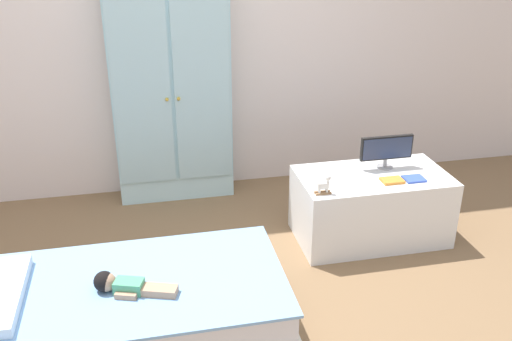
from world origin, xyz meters
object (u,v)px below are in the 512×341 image
Objects in this scene: bed at (123,310)px; doll at (120,284)px; rocking_horse_toy at (324,185)px; tv_stand at (371,206)px; book_blue at (414,179)px; book_orange at (392,181)px; tv_monitor at (387,149)px; wardrobe at (171,93)px.

doll is (0.00, -0.05, 0.18)m from bed.
rocking_horse_toy reaches higher than bed.
tv_stand reaches higher than doll.
book_blue is (1.73, 0.56, 0.11)m from doll.
rocking_horse_toy is 0.88× the size of book_orange.
book_orange reaches higher than doll.
tv_stand is 8.12× the size of rocking_horse_toy.
rocking_horse_toy is (-0.49, -0.26, -0.07)m from tv_monitor.
doll is 3.12× the size of book_blue.
book_orange is at bearing -38.87° from wardrobe.
wardrobe is (0.38, 1.48, 0.63)m from bed.
wardrobe reaches higher than doll.
wardrobe is at bearing 142.96° from tv_stand.
rocking_horse_toy is 0.45m from book_orange.
bed is at bearing -104.48° from wardrobe.
book_blue is (0.14, 0.00, -0.00)m from book_orange.
book_orange is at bearing -101.97° from tv_monitor.
book_orange reaches higher than book_blue.
bed is 1.66m from wardrobe.
bed is 1.28m from rocking_horse_toy.
tv_stand is 7.15× the size of book_orange.
tv_monitor is at bearing 24.84° from doll.
book_blue is at bearing 6.16° from rocking_horse_toy.
tv_stand is 2.74× the size of tv_monitor.
wardrobe is 13.54× the size of rocking_horse_toy.
bed is 4.67× the size of tv_monitor.
bed is 0.19m from doll.
rocking_horse_toy is 0.59m from book_blue.
book_blue is at bearing 17.78° from doll.
wardrobe is 1.32m from rocking_horse_toy.
book_blue is (0.21, -0.11, 0.22)m from tv_stand.
tv_monitor is (1.25, -0.78, -0.21)m from wardrobe.
doll is at bearing -156.25° from tv_stand.
tv_monitor is at bearing 23.39° from bed.
doll is 1.82m from book_blue.
wardrobe is 1.54m from tv_stand.
doll is 1.67m from tv_stand.
bed is 13.87× the size of rocking_horse_toy.
book_blue is at bearing -28.52° from tv_stand.
rocking_horse_toy reaches higher than tv_stand.
rocking_horse_toy is at bearing -151.61° from tv_monitor.
book_orange is (1.59, 0.56, 0.11)m from doll.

